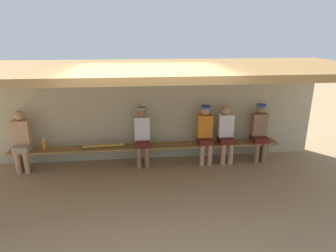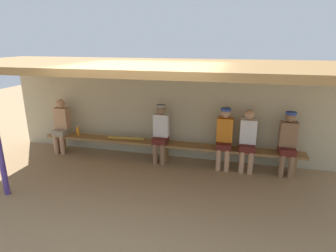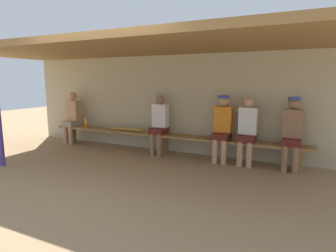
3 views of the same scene
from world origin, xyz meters
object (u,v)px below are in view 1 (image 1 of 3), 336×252
at_px(player_with_sunglasses, 22,139).
at_px(baseball_bat, 104,146).
at_px(player_leftmost, 226,131).
at_px(player_near_post, 142,134).
at_px(water_bottle_orange, 44,144).
at_px(bench, 148,148).
at_px(player_in_blue, 205,131).
at_px(player_rightmost, 259,130).

distance_m(player_with_sunglasses, baseball_bat, 1.72).
relative_size(player_leftmost, baseball_bat, 1.50).
bearing_deg(player_leftmost, player_near_post, 179.99).
distance_m(player_leftmost, water_bottle_orange, 4.05).
bearing_deg(player_near_post, player_leftmost, -0.01).
bearing_deg(baseball_bat, bench, -3.32).
bearing_deg(player_leftmost, player_in_blue, 179.94).
bearing_deg(bench, player_rightmost, 0.08).
bearing_deg(player_near_post, water_bottle_orange, 179.41).
xyz_separation_m(player_leftmost, player_with_sunglasses, (-4.47, 0.00, 0.00)).
height_order(player_near_post, baseball_bat, player_near_post).
height_order(water_bottle_orange, baseball_bat, water_bottle_orange).
relative_size(player_with_sunglasses, player_in_blue, 0.99).
height_order(player_with_sunglasses, player_near_post, player_near_post).
relative_size(player_leftmost, player_with_sunglasses, 1.00).
distance_m(player_rightmost, player_with_sunglasses, 5.27).
relative_size(player_with_sunglasses, water_bottle_orange, 5.59).
bearing_deg(player_rightmost, water_bottle_orange, 179.74).
height_order(player_rightmost, player_with_sunglasses, player_rightmost).
xyz_separation_m(player_leftmost, water_bottle_orange, (-4.05, 0.02, -0.16)).
relative_size(player_rightmost, player_with_sunglasses, 1.01).
height_order(bench, baseball_bat, baseball_bat).
distance_m(player_with_sunglasses, player_near_post, 2.56).
height_order(player_rightmost, player_in_blue, same).
relative_size(player_near_post, water_bottle_orange, 5.64).
bearing_deg(player_in_blue, player_rightmost, 0.00).
relative_size(player_rightmost, player_in_blue, 1.00).
height_order(player_leftmost, player_rightmost, player_rightmost).
relative_size(bench, player_in_blue, 4.46).
distance_m(bench, player_in_blue, 1.35).
xyz_separation_m(bench, player_leftmost, (1.79, 0.00, 0.34)).
bearing_deg(water_bottle_orange, player_with_sunglasses, -177.02).
distance_m(player_with_sunglasses, water_bottle_orange, 0.46).
relative_size(player_in_blue, baseball_bat, 1.51).
xyz_separation_m(player_in_blue, player_near_post, (-1.42, 0.00, 0.00)).
distance_m(player_in_blue, water_bottle_orange, 3.56).
height_order(player_near_post, water_bottle_orange, player_near_post).
bearing_deg(baseball_bat, player_rightmost, -3.26).
bearing_deg(player_in_blue, player_leftmost, -0.06).
xyz_separation_m(bench, player_with_sunglasses, (-2.68, 0.00, 0.34)).
xyz_separation_m(player_near_post, water_bottle_orange, (-2.13, 0.02, -0.17)).
relative_size(player_leftmost, player_near_post, 0.99).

